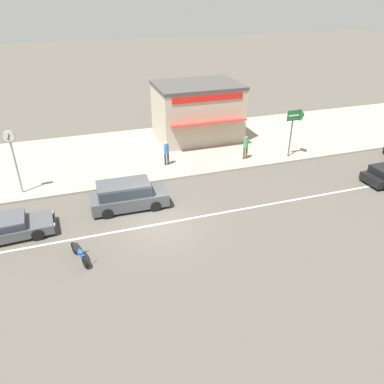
{
  "coord_description": "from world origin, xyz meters",
  "views": [
    {
      "loc": [
        -3.51,
        -16.14,
        10.97
      ],
      "look_at": [
        2.29,
        1.41,
        0.8
      ],
      "focal_mm": 35.0,
      "sensor_mm": 36.0,
      "label": 1
    }
  ],
  "objects_px": {
    "minivan_dark_grey_0": "(127,194)",
    "street_clock": "(12,147)",
    "motorcycle_0": "(79,253)",
    "pedestrian_by_shop": "(166,151)",
    "sedan_dark_grey_1": "(9,227)",
    "shopfront_mid_block": "(197,111)",
    "arrow_signboard": "(300,117)",
    "pedestrian_mid_kerb": "(246,146)"
  },
  "relations": [
    {
      "from": "minivan_dark_grey_0",
      "to": "street_clock",
      "type": "xyz_separation_m",
      "value": [
        -5.74,
        3.48,
        2.18
      ]
    },
    {
      "from": "minivan_dark_grey_0",
      "to": "motorcycle_0",
      "type": "bearing_deg",
      "value": -125.93
    },
    {
      "from": "pedestrian_by_shop",
      "to": "motorcycle_0",
      "type": "bearing_deg",
      "value": -126.66
    },
    {
      "from": "motorcycle_0",
      "to": "sedan_dark_grey_1",
      "type": "bearing_deg",
      "value": 136.33
    },
    {
      "from": "sedan_dark_grey_1",
      "to": "street_clock",
      "type": "xyz_separation_m",
      "value": [
        0.29,
        4.43,
        2.49
      ]
    },
    {
      "from": "shopfront_mid_block",
      "to": "motorcycle_0",
      "type": "bearing_deg",
      "value": -127.81
    },
    {
      "from": "motorcycle_0",
      "to": "minivan_dark_grey_0",
      "type": "bearing_deg",
      "value": 54.07
    },
    {
      "from": "arrow_signboard",
      "to": "pedestrian_by_shop",
      "type": "bearing_deg",
      "value": 171.57
    },
    {
      "from": "sedan_dark_grey_1",
      "to": "shopfront_mid_block",
      "type": "relative_size",
      "value": 0.68
    },
    {
      "from": "motorcycle_0",
      "to": "pedestrian_mid_kerb",
      "type": "distance_m",
      "value": 14.3
    },
    {
      "from": "minivan_dark_grey_0",
      "to": "sedan_dark_grey_1",
      "type": "relative_size",
      "value": 0.99
    },
    {
      "from": "minivan_dark_grey_0",
      "to": "pedestrian_by_shop",
      "type": "relative_size",
      "value": 2.57
    },
    {
      "from": "minivan_dark_grey_0",
      "to": "shopfront_mid_block",
      "type": "xyz_separation_m",
      "value": [
        7.26,
        9.09,
        1.48
      ]
    },
    {
      "from": "street_clock",
      "to": "pedestrian_mid_kerb",
      "type": "relative_size",
      "value": 2.27
    },
    {
      "from": "arrow_signboard",
      "to": "pedestrian_mid_kerb",
      "type": "distance_m",
      "value": 4.2
    },
    {
      "from": "minivan_dark_grey_0",
      "to": "pedestrian_mid_kerb",
      "type": "relative_size",
      "value": 2.58
    },
    {
      "from": "street_clock",
      "to": "pedestrian_by_shop",
      "type": "relative_size",
      "value": 2.27
    },
    {
      "from": "minivan_dark_grey_0",
      "to": "shopfront_mid_block",
      "type": "height_order",
      "value": "shopfront_mid_block"
    },
    {
      "from": "minivan_dark_grey_0",
      "to": "motorcycle_0",
      "type": "distance_m",
      "value": 4.91
    },
    {
      "from": "minivan_dark_grey_0",
      "to": "arrow_signboard",
      "type": "distance_m",
      "value": 13.36
    },
    {
      "from": "sedan_dark_grey_1",
      "to": "street_clock",
      "type": "height_order",
      "value": "street_clock"
    },
    {
      "from": "motorcycle_0",
      "to": "pedestrian_mid_kerb",
      "type": "bearing_deg",
      "value": 33.15
    },
    {
      "from": "motorcycle_0",
      "to": "arrow_signboard",
      "type": "distance_m",
      "value": 17.42
    },
    {
      "from": "sedan_dark_grey_1",
      "to": "motorcycle_0",
      "type": "xyz_separation_m",
      "value": [
        3.16,
        -3.02,
        -0.11
      ]
    },
    {
      "from": "sedan_dark_grey_1",
      "to": "motorcycle_0",
      "type": "relative_size",
      "value": 2.49
    },
    {
      "from": "motorcycle_0",
      "to": "street_clock",
      "type": "bearing_deg",
      "value": 111.09
    },
    {
      "from": "minivan_dark_grey_0",
      "to": "motorcycle_0",
      "type": "xyz_separation_m",
      "value": [
        -2.87,
        -3.96,
        -0.42
      ]
    },
    {
      "from": "sedan_dark_grey_1",
      "to": "pedestrian_mid_kerb",
      "type": "height_order",
      "value": "pedestrian_mid_kerb"
    },
    {
      "from": "street_clock",
      "to": "pedestrian_by_shop",
      "type": "bearing_deg",
      "value": 6.9
    },
    {
      "from": "sedan_dark_grey_1",
      "to": "pedestrian_by_shop",
      "type": "height_order",
      "value": "pedestrian_by_shop"
    },
    {
      "from": "sedan_dark_grey_1",
      "to": "shopfront_mid_block",
      "type": "height_order",
      "value": "shopfront_mid_block"
    },
    {
      "from": "street_clock",
      "to": "arrow_signboard",
      "type": "height_order",
      "value": "street_clock"
    },
    {
      "from": "motorcycle_0",
      "to": "arrow_signboard",
      "type": "xyz_separation_m",
      "value": [
        15.65,
        7.19,
        2.63
      ]
    },
    {
      "from": "pedestrian_mid_kerb",
      "to": "shopfront_mid_block",
      "type": "height_order",
      "value": "shopfront_mid_block"
    },
    {
      "from": "sedan_dark_grey_1",
      "to": "arrow_signboard",
      "type": "relative_size",
      "value": 1.28
    },
    {
      "from": "street_clock",
      "to": "pedestrian_mid_kerb",
      "type": "bearing_deg",
      "value": 1.4
    },
    {
      "from": "sedan_dark_grey_1",
      "to": "minivan_dark_grey_0",
      "type": "bearing_deg",
      "value": 8.89
    },
    {
      "from": "motorcycle_0",
      "to": "pedestrian_by_shop",
      "type": "bearing_deg",
      "value": 53.34
    },
    {
      "from": "sedan_dark_grey_1",
      "to": "arrow_signboard",
      "type": "bearing_deg",
      "value": 12.51
    },
    {
      "from": "minivan_dark_grey_0",
      "to": "sedan_dark_grey_1",
      "type": "bearing_deg",
      "value": -171.11
    },
    {
      "from": "street_clock",
      "to": "shopfront_mid_block",
      "type": "xyz_separation_m",
      "value": [
        13.0,
        5.61,
        -0.71
      ]
    },
    {
      "from": "arrow_signboard",
      "to": "shopfront_mid_block",
      "type": "relative_size",
      "value": 0.53
    }
  ]
}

